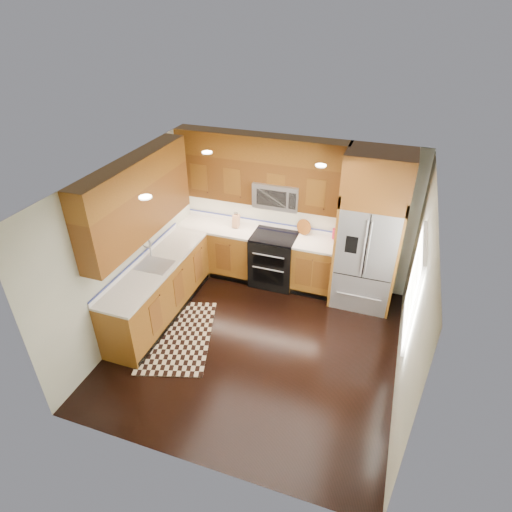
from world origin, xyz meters
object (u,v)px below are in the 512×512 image
(refrigerator, at_px, (370,233))
(utensil_crock, at_px, (336,232))
(knife_block, at_px, (236,221))
(rug, at_px, (178,336))
(range, at_px, (274,259))

(refrigerator, distance_m, utensil_crock, 0.67)
(refrigerator, relative_size, utensil_crock, 7.11)
(knife_block, distance_m, utensil_crock, 1.75)
(rug, relative_size, knife_block, 5.77)
(refrigerator, bearing_deg, knife_block, 176.47)
(knife_block, height_order, utensil_crock, utensil_crock)
(range, bearing_deg, utensil_crock, 14.89)
(knife_block, relative_size, utensil_crock, 0.77)
(range, distance_m, rug, 2.14)
(range, distance_m, refrigerator, 1.76)
(range, relative_size, refrigerator, 0.36)
(utensil_crock, bearing_deg, refrigerator, -28.92)
(utensil_crock, bearing_deg, range, -165.11)
(range, relative_size, utensil_crock, 2.58)
(knife_block, xyz_separation_m, utensil_crock, (1.74, 0.16, 0.01))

